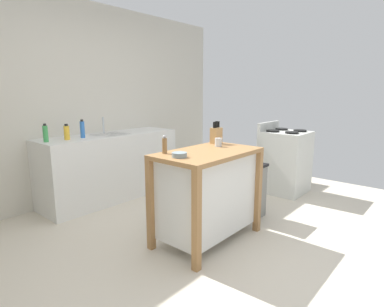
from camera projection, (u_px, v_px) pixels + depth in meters
ground_plane at (220, 247)px, 2.94m from camera, size 6.04×6.04×0.00m
wall_back at (82, 102)px, 4.17m from camera, size 5.04×0.10×2.60m
kitchen_island at (208, 191)px, 3.01m from camera, size 1.05×0.61×0.89m
knife_block at (216, 135)px, 3.34m from camera, size 0.11×0.09×0.24m
bowl_stoneware_deep at (179, 155)px, 2.65m from camera, size 0.13×0.13×0.04m
drinking_cup at (218, 142)px, 3.17m from camera, size 0.07×0.07×0.09m
pepper_grinder at (165, 145)px, 2.80m from camera, size 0.04×0.04×0.17m
trash_bin at (250, 191)px, 3.59m from camera, size 0.36×0.28×0.63m
sink_counter at (111, 166)px, 4.24m from camera, size 1.90×0.60×0.88m
sink_faucet at (103, 125)px, 4.22m from camera, size 0.02×0.02×0.22m
bottle_spray_cleaner at (82, 129)px, 3.81m from camera, size 0.05×0.05×0.23m
bottle_hand_soap at (45, 133)px, 3.50m from camera, size 0.05×0.05×0.21m
bottle_dish_soap at (67, 132)px, 3.66m from camera, size 0.06×0.06×0.19m
stove at (284, 161)px, 4.50m from camera, size 0.60×0.60×1.00m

